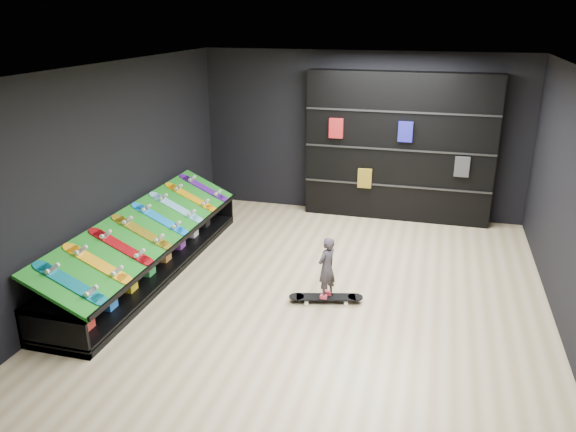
% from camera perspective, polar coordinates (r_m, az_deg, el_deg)
% --- Properties ---
extents(floor, '(6.00, 7.00, 0.01)m').
position_cam_1_polar(floor, '(7.80, 3.19, -7.74)').
color(floor, tan).
rests_on(floor, ground).
extents(ceiling, '(6.00, 7.00, 0.01)m').
position_cam_1_polar(ceiling, '(6.93, 3.68, 14.78)').
color(ceiling, white).
rests_on(ceiling, ground).
extents(wall_back, '(6.00, 0.02, 3.00)m').
position_cam_1_polar(wall_back, '(10.57, 7.40, 8.23)').
color(wall_back, black).
rests_on(wall_back, ground).
extents(wall_front, '(6.00, 0.02, 3.00)m').
position_cam_1_polar(wall_front, '(4.13, -6.91, -11.08)').
color(wall_front, black).
rests_on(wall_front, ground).
extents(wall_left, '(0.02, 7.00, 3.00)m').
position_cam_1_polar(wall_left, '(8.34, -17.24, 4.32)').
color(wall_left, black).
rests_on(wall_left, ground).
extents(wall_right, '(0.02, 7.00, 3.00)m').
position_cam_1_polar(wall_right, '(7.27, 27.23, 0.71)').
color(wall_right, black).
rests_on(wall_right, ground).
extents(display_rack, '(0.90, 4.50, 0.50)m').
position_cam_1_polar(display_rack, '(8.52, -13.82, -3.95)').
color(display_rack, black).
rests_on(display_rack, ground).
extents(turf_ramp, '(0.92, 4.50, 0.46)m').
position_cam_1_polar(turf_ramp, '(8.33, -13.77, -1.09)').
color(turf_ramp, '#0F6311').
rests_on(turf_ramp, display_rack).
extents(back_shelving, '(3.34, 0.39, 2.67)m').
position_cam_1_polar(back_shelving, '(10.36, 11.18, 6.84)').
color(back_shelving, black).
rests_on(back_shelving, ground).
extents(floor_skateboard, '(1.00, 0.46, 0.09)m').
position_cam_1_polar(floor_skateboard, '(7.53, 3.87, -8.45)').
color(floor_skateboard, black).
rests_on(floor_skateboard, ground).
extents(child, '(0.21, 0.23, 0.50)m').
position_cam_1_polar(child, '(7.40, 3.92, -6.41)').
color(child, black).
rests_on(child, floor_skateboard).
extents(display_board_0, '(0.93, 0.22, 0.50)m').
position_cam_1_polar(display_board_0, '(6.86, -21.24, -6.36)').
color(display_board_0, '#0C8C99').
rests_on(display_board_0, turf_ramp).
extents(display_board_1, '(0.93, 0.22, 0.50)m').
position_cam_1_polar(display_board_1, '(7.25, -18.77, -4.59)').
color(display_board_1, orange).
rests_on(display_board_1, turf_ramp).
extents(display_board_2, '(0.93, 0.22, 0.50)m').
position_cam_1_polar(display_board_2, '(7.67, -16.58, -3.01)').
color(display_board_2, red).
rests_on(display_board_2, turf_ramp).
extents(display_board_3, '(0.93, 0.22, 0.50)m').
position_cam_1_polar(display_board_3, '(8.09, -14.61, -1.58)').
color(display_board_3, yellow).
rests_on(display_board_3, turf_ramp).
extents(display_board_4, '(0.93, 0.22, 0.50)m').
position_cam_1_polar(display_board_4, '(8.54, -12.85, -0.30)').
color(display_board_4, blue).
rests_on(display_board_4, turf_ramp).
extents(display_board_5, '(0.93, 0.22, 0.50)m').
position_cam_1_polar(display_board_5, '(8.99, -11.27, 0.86)').
color(display_board_5, '#0CB2E5').
rests_on(display_board_5, turf_ramp).
extents(display_board_6, '(0.93, 0.22, 0.50)m').
position_cam_1_polar(display_board_6, '(9.45, -9.84, 1.90)').
color(display_board_6, yellow).
rests_on(display_board_6, turf_ramp).
extents(display_board_7, '(0.93, 0.22, 0.50)m').
position_cam_1_polar(display_board_7, '(9.92, -8.54, 2.85)').
color(display_board_7, purple).
rests_on(display_board_7, turf_ramp).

